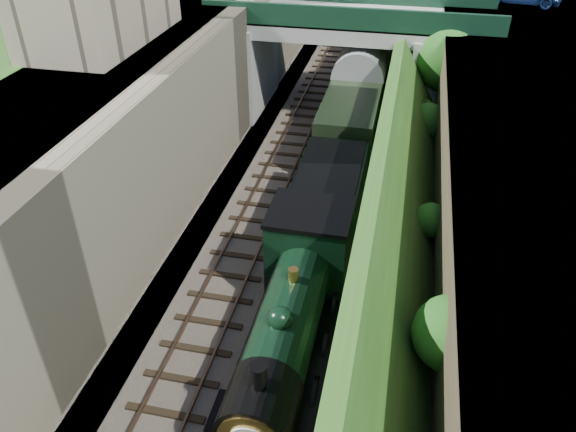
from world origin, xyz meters
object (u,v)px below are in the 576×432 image
(road_bridge, at_px, (360,52))
(tree, at_px, (449,60))
(locomotive, at_px, (292,316))
(tender, at_px, (328,202))

(road_bridge, xyz_separation_m, tree, (4.97, -2.19, 0.57))
(road_bridge, relative_size, locomotive, 1.56)
(locomotive, bearing_deg, tender, 90.00)
(tree, bearing_deg, locomotive, -104.71)
(tender, bearing_deg, road_bridge, 91.15)
(road_bridge, height_order, tender, road_bridge)
(road_bridge, distance_m, tree, 5.46)
(tender, bearing_deg, locomotive, -90.00)
(tender, bearing_deg, tree, 66.02)
(road_bridge, height_order, locomotive, road_bridge)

